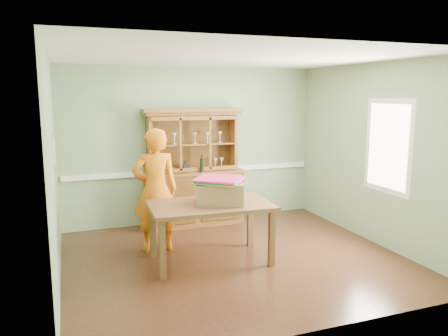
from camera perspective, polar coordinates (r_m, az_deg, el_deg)
name	(u,v)px	position (r m, az deg, el deg)	size (l,w,h in m)	color
floor	(234,259)	(6.14, 1.37, -11.74)	(4.50, 4.50, 0.00)	#492717
ceiling	(235,57)	(5.73, 1.49, 14.26)	(4.50, 4.50, 0.00)	white
wall_back	(193,145)	(7.66, -4.05, 2.97)	(4.50, 4.50, 0.00)	#85A37A
wall_left	(53,172)	(5.40, -21.41, -0.50)	(4.00, 4.00, 0.00)	#85A37A
wall_right	(374,154)	(6.92, 19.04, 1.75)	(4.00, 4.00, 0.00)	#85A37A
wall_front	(316,194)	(4.02, 11.92, -3.32)	(4.50, 4.50, 0.00)	#85A37A
chair_rail	(194,171)	(7.71, -3.96, -0.37)	(4.41, 0.05, 0.08)	white
framed_map	(54,152)	(5.66, -21.27, 2.01)	(0.03, 0.60, 0.46)	#362015
window_panel	(388,146)	(6.67, 20.59, 2.67)	(0.03, 0.96, 1.36)	white
china_hutch	(194,184)	(7.54, -3.97, -2.11)	(1.70, 0.56, 2.00)	brown
dining_table	(211,210)	(5.83, -1.77, -5.56)	(1.65, 1.03, 0.80)	brown
cardboard_box	(220,193)	(5.80, -0.59, -3.23)	(0.61, 0.49, 0.28)	#92734B
kite_stack	(219,180)	(5.76, -0.62, -1.57)	(0.77, 0.77, 0.06)	orange
person	(155,190)	(6.28, -8.94, -2.89)	(0.65, 0.42, 1.77)	orange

